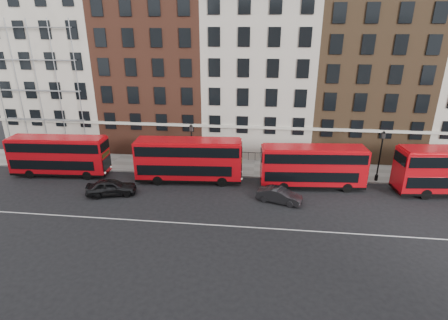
# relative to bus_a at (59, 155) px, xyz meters

# --- Properties ---
(ground) EXTENTS (120.00, 120.00, 0.00)m
(ground) POSITION_rel_bus_a_xyz_m (20.66, -6.28, -2.30)
(ground) COLOR black
(ground) RESTS_ON ground
(pavement) EXTENTS (80.00, 5.00, 0.15)m
(pavement) POSITION_rel_bus_a_xyz_m (20.66, 4.22, -2.22)
(pavement) COLOR gray
(pavement) RESTS_ON ground
(kerb) EXTENTS (80.00, 0.30, 0.16)m
(kerb) POSITION_rel_bus_a_xyz_m (20.66, 1.72, -2.22)
(kerb) COLOR gray
(kerb) RESTS_ON ground
(road_centre_line) EXTENTS (70.00, 0.12, 0.01)m
(road_centre_line) POSITION_rel_bus_a_xyz_m (20.66, -8.28, -2.29)
(road_centre_line) COLOR white
(road_centre_line) RESTS_ON ground
(building_terrace) EXTENTS (64.00, 11.95, 22.00)m
(building_terrace) POSITION_rel_bus_a_xyz_m (20.36, 11.60, 7.94)
(building_terrace) COLOR #AFA697
(building_terrace) RESTS_ON ground
(bus_a) EXTENTS (10.33, 3.05, 4.29)m
(bus_a) POSITION_rel_bus_a_xyz_m (0.00, 0.00, 0.00)
(bus_a) COLOR #B70911
(bus_a) RESTS_ON ground
(bus_b) EXTENTS (10.91, 3.35, 4.52)m
(bus_b) POSITION_rel_bus_a_xyz_m (14.05, -0.00, 0.12)
(bus_b) COLOR #B70911
(bus_b) RESTS_ON ground
(bus_c) EXTENTS (10.30, 3.26, 4.26)m
(bus_c) POSITION_rel_bus_a_xyz_m (26.43, -0.00, -0.02)
(bus_c) COLOR #B70911
(bus_c) RESTS_ON ground
(car_rear) EXTENTS (4.92, 2.99, 1.57)m
(car_rear) POSITION_rel_bus_a_xyz_m (7.38, -3.96, -1.52)
(car_rear) COLOR black
(car_rear) RESTS_ON ground
(car_front) EXTENTS (4.34, 2.55, 1.35)m
(car_front) POSITION_rel_bus_a_xyz_m (23.20, -3.62, -1.62)
(car_front) COLOR #232326
(car_front) RESTS_ON ground
(lamp_post_left) EXTENTS (0.44, 0.44, 5.33)m
(lamp_post_left) POSITION_rel_bus_a_xyz_m (13.92, 2.44, 0.78)
(lamp_post_left) COLOR black
(lamp_post_left) RESTS_ON pavement
(lamp_post_right) EXTENTS (0.44, 0.44, 5.33)m
(lamp_post_right) POSITION_rel_bus_a_xyz_m (33.33, 2.13, 0.78)
(lamp_post_right) COLOR black
(lamp_post_right) RESTS_ON pavement
(iron_railings) EXTENTS (6.60, 0.06, 1.00)m
(iron_railings) POSITION_rel_bus_a_xyz_m (20.66, 6.42, -1.65)
(iron_railings) COLOR black
(iron_railings) RESTS_ON pavement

